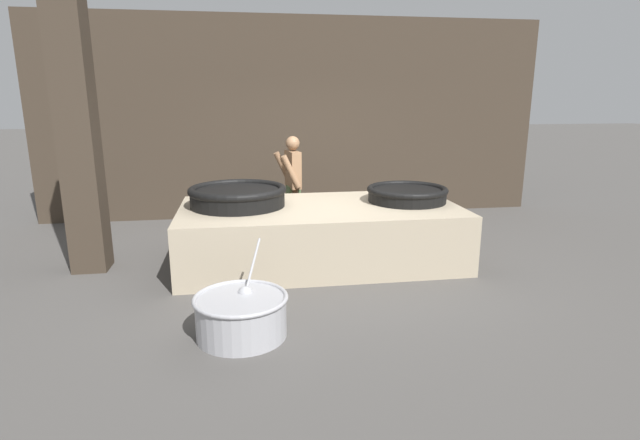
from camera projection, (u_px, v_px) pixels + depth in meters
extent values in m
plane|color=#474442|center=(320.00, 261.00, 6.68)|extent=(60.00, 60.00, 0.00)
cube|color=#382D23|center=(296.00, 119.00, 8.97)|extent=(8.99, 0.24, 3.50)
cube|color=#382D23|center=(78.00, 130.00, 5.97)|extent=(0.42, 0.42, 3.50)
cube|color=tan|center=(320.00, 234.00, 6.59)|extent=(3.61, 1.83, 0.76)
cylinder|color=black|center=(238.00, 198.00, 6.47)|extent=(1.22, 1.22, 0.21)
torus|color=black|center=(237.00, 190.00, 6.44)|extent=(1.26, 1.26, 0.10)
cylinder|color=black|center=(407.00, 196.00, 6.75)|extent=(1.05, 1.05, 0.16)
torus|color=black|center=(407.00, 190.00, 6.73)|extent=(1.09, 1.09, 0.08)
cylinder|color=#8C6647|center=(295.00, 212.00, 7.81)|extent=(0.12, 0.12, 0.76)
cylinder|color=#8C6647|center=(292.00, 210.00, 7.96)|extent=(0.12, 0.12, 0.76)
cube|color=#4C663F|center=(293.00, 202.00, 7.85)|extent=(0.22, 0.26, 0.50)
cube|color=#8C6647|center=(293.00, 169.00, 7.72)|extent=(0.22, 0.48, 0.56)
cylinder|color=#8C6647|center=(291.00, 172.00, 7.48)|extent=(0.32, 0.14, 0.52)
cylinder|color=#8C6647|center=(283.00, 168.00, 7.91)|extent=(0.32, 0.14, 0.52)
sphere|color=#8C6647|center=(293.00, 143.00, 7.63)|extent=(0.22, 0.22, 0.22)
cylinder|color=#9E9EA3|center=(241.00, 317.00, 4.56)|extent=(0.83, 0.83, 0.37)
torus|color=#9E9EA3|center=(241.00, 298.00, 4.52)|extent=(0.87, 0.87, 0.04)
cylinder|color=#6B9347|center=(241.00, 308.00, 4.54)|extent=(0.73, 0.73, 0.09)
sphere|color=#9E9EA3|center=(245.00, 294.00, 4.66)|extent=(0.15, 0.15, 0.15)
cylinder|color=#9E9EA3|center=(253.00, 265.00, 4.87)|extent=(0.19, 0.54, 0.40)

